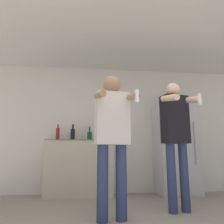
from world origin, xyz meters
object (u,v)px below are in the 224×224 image
(bottle_short_whiskey, at_px, (98,134))
(bottle_brown_liquor, at_px, (58,134))
(refrigerator, at_px, (176,148))
(bottle_tall_gin, at_px, (90,136))
(person_woman_foreground, at_px, (112,132))
(bottle_dark_rum, at_px, (73,134))
(person_man_side, at_px, (176,132))

(bottle_short_whiskey, bearing_deg, bottle_brown_liquor, 180.00)
(refrigerator, relative_size, bottle_tall_gin, 6.52)
(bottle_tall_gin, bearing_deg, bottle_brown_liquor, 180.00)
(refrigerator, relative_size, bottle_brown_liquor, 5.55)
(refrigerator, relative_size, person_woman_foreground, 1.01)
(bottle_brown_liquor, distance_m, person_woman_foreground, 1.81)
(refrigerator, xyz_separation_m, bottle_tall_gin, (-1.67, 0.08, 0.23))
(bottle_tall_gin, bearing_deg, refrigerator, -2.73)
(bottle_dark_rum, distance_m, person_man_side, 1.99)
(refrigerator, distance_m, bottle_tall_gin, 1.68)
(bottle_short_whiskey, xyz_separation_m, person_woman_foreground, (0.10, -1.59, -0.12))
(bottle_short_whiskey, distance_m, person_man_side, 1.65)
(bottle_tall_gin, height_order, bottle_short_whiskey, bottle_short_whiskey)
(refrigerator, bearing_deg, bottle_short_whiskey, 176.96)
(bottle_tall_gin, bearing_deg, bottle_dark_rum, 180.00)
(refrigerator, relative_size, person_man_side, 0.99)
(bottle_brown_liquor, height_order, person_woman_foreground, person_woman_foreground)
(bottle_dark_rum, xyz_separation_m, person_woman_foreground, (0.58, -1.59, -0.12))
(refrigerator, bearing_deg, bottle_dark_rum, 177.70)
(bottle_brown_liquor, bearing_deg, refrigerator, -2.01)
(bottle_tall_gin, height_order, person_woman_foreground, person_woman_foreground)
(bottle_brown_liquor, xyz_separation_m, person_woman_foreground, (0.86, -1.59, -0.12))
(person_woman_foreground, bearing_deg, person_man_side, 17.27)
(bottle_brown_liquor, bearing_deg, bottle_dark_rum, 0.00)
(bottle_dark_rum, bearing_deg, bottle_brown_liquor, -180.00)
(refrigerator, distance_m, person_man_side, 1.33)
(bottle_dark_rum, bearing_deg, person_woman_foreground, -69.81)
(person_woman_foreground, bearing_deg, bottle_short_whiskey, 93.47)
(bottle_brown_liquor, relative_size, bottle_dark_rum, 0.93)
(bottle_brown_liquor, relative_size, bottle_short_whiskey, 0.90)
(bottle_brown_liquor, bearing_deg, person_man_side, -36.26)
(bottle_brown_liquor, xyz_separation_m, bottle_dark_rum, (0.28, 0.00, 0.00))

